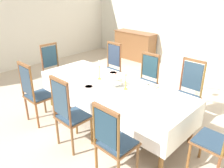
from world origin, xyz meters
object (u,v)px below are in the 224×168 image
at_px(candlestick_west, 99,72).
at_px(spoon_secondary, 86,85).
at_px(candlestick_east, 126,81).
at_px(bowl_far_left, 113,73).
at_px(chair_north_a, 110,67).
at_px(spoon_primary, 158,87).
at_px(bowl_near_left, 152,85).
at_px(sideboard, 135,46).
at_px(chair_south_b, 69,113).
at_px(chair_head_west, 54,68).
at_px(chair_north_b, 145,79).
at_px(chair_south_c, 114,141).
at_px(chair_north_c, 187,92).
at_px(chair_head_east, 220,135).
at_px(bowl_near_right, 89,87).
at_px(dining_table, 112,88).
at_px(chair_south_a, 35,92).
at_px(soup_tureen, 116,80).

distance_m(candlestick_west, spoon_secondary, 0.38).
height_order(candlestick_east, bowl_far_left, candlestick_east).
height_order(chair_north_a, spoon_primary, chair_north_a).
bearing_deg(bowl_near_left, sideboard, 132.76).
bearing_deg(chair_south_b, sideboard, 117.32).
relative_size(chair_head_west, sideboard, 0.77).
distance_m(chair_north_b, candlestick_east, 1.01).
distance_m(chair_north_a, bowl_far_left, 0.87).
bearing_deg(bowl_near_left, spoon_secondary, -137.51).
height_order(chair_south_c, spoon_secondary, chair_south_c).
height_order(chair_north_b, chair_head_west, chair_head_west).
bearing_deg(bowl_far_left, chair_north_c, 24.90).
bearing_deg(chair_north_c, spoon_secondary, 47.10).
bearing_deg(chair_south_b, chair_south_c, 0.36).
xyz_separation_m(chair_head_east, bowl_near_right, (-1.97, -0.38, 0.14)).
relative_size(dining_table, bowl_near_left, 17.95).
bearing_deg(candlestick_east, candlestick_west, 180.00).
distance_m(chair_south_b, spoon_secondary, 0.67).
height_order(chair_south_a, bowl_far_left, chair_south_a).
relative_size(chair_head_west, spoon_primary, 6.24).
xyz_separation_m(chair_south_c, spoon_secondary, (-1.18, 0.57, 0.18)).
bearing_deg(dining_table, chair_south_c, -44.91).
bearing_deg(chair_north_b, chair_north_a, -0.20).
bearing_deg(chair_head_west, bowl_near_right, 77.13).
relative_size(chair_head_east, candlestick_west, 3.47).
bearing_deg(sideboard, spoon_primary, 134.15).
xyz_separation_m(chair_south_a, chair_north_b, (0.98, 1.84, -0.02)).
distance_m(chair_north_c, chair_head_west, 2.88).
xyz_separation_m(candlestick_west, bowl_near_right, (0.15, -0.38, -0.13)).
xyz_separation_m(bowl_far_left, spoon_secondary, (0.04, -0.70, -0.01)).
bearing_deg(bowl_far_left, dining_table, -49.02).
relative_size(chair_south_b, chair_head_west, 1.03).
distance_m(chair_south_a, chair_north_a, 1.85).
xyz_separation_m(chair_south_a, bowl_near_left, (1.49, 1.31, 0.17)).
relative_size(dining_table, bowl_near_right, 18.56).
xyz_separation_m(chair_south_a, bowl_near_right, (0.79, 0.55, 0.17)).
height_order(dining_table, chair_south_a, chair_south_a).
distance_m(chair_north_a, soup_tureen, 1.41).
bearing_deg(bowl_near_left, chair_south_b, -110.96).
height_order(dining_table, chair_south_b, chair_south_b).
distance_m(dining_table, chair_north_c, 1.31).
relative_size(chair_north_c, spoon_secondary, 6.40).
xyz_separation_m(chair_south_a, chair_head_west, (-0.86, 0.92, -0.01)).
distance_m(dining_table, bowl_far_left, 0.48).
relative_size(dining_table, chair_north_a, 2.50).
xyz_separation_m(dining_table, bowl_far_left, (-0.31, 0.35, 0.09)).
xyz_separation_m(dining_table, bowl_near_left, (0.54, 0.39, 0.09)).
xyz_separation_m(chair_south_b, chair_south_c, (0.88, 0.01, -0.03)).
distance_m(chair_south_a, bowl_far_left, 1.44).
height_order(candlestick_east, spoon_secondary, candlestick_east).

